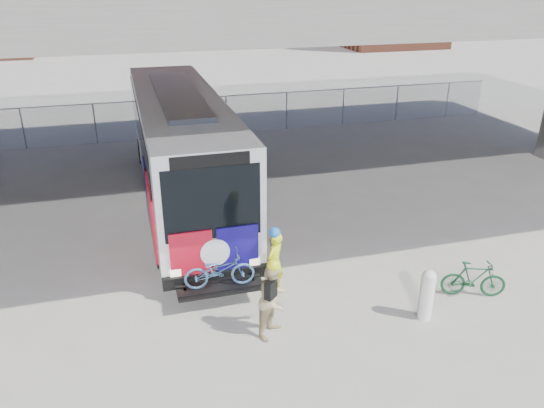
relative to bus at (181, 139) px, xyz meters
name	(u,v)px	position (x,y,z in m)	size (l,w,h in m)	color
ground	(277,251)	(2.00, -4.46, -2.11)	(160.00, 160.00, 0.00)	#9E9991
bus	(181,139)	(0.00, 0.00, 0.00)	(2.67, 12.90, 3.69)	silver
chainlink_fence	(205,106)	(2.00, 7.54, -0.69)	(30.00, 0.06, 30.00)	gray
bollard	(427,293)	(4.29, -8.37, -1.46)	(0.32, 0.32, 1.22)	silver
cyclist_hivis	(275,260)	(1.39, -6.33, -1.30)	(0.66, 0.65, 1.69)	#DBED19
cyclist_tan	(274,299)	(0.89, -7.97, -1.25)	(1.01, 1.01, 1.81)	tan
bike_parked	(474,279)	(5.86, -7.88, -1.65)	(0.43, 1.51, 0.91)	#164727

